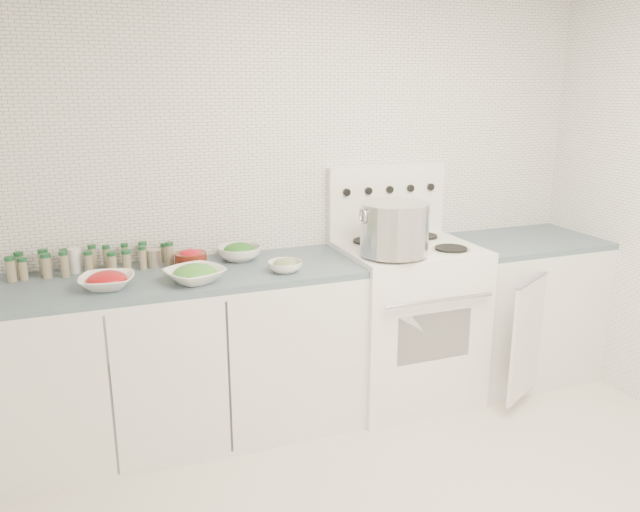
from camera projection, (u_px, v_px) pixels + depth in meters
The scene contains 13 objects.
room_walls at pixel (456, 163), 2.18m from camera, with size 3.54×3.04×2.52m.
counter_left at pixel (183, 356), 3.27m from camera, with size 1.85×0.62×0.90m.
stove at pixel (405, 317), 3.69m from camera, with size 0.76×0.70×1.36m.
counter_right at pixel (519, 307), 3.99m from camera, with size 0.89×0.83×0.90m.
stock_pot at pixel (395, 227), 3.31m from camera, with size 0.38×0.36×0.28m.
bowl_tomato at pixel (107, 281), 2.92m from camera, with size 0.29×0.29×0.08m.
bowl_snowpea at pixel (195, 274), 3.01m from camera, with size 0.36×0.36×0.09m.
bowl_broccoli at pixel (239, 252), 3.40m from camera, with size 0.25×0.25×0.10m.
bowl_zucchini at pixel (285, 266), 3.18m from camera, with size 0.23×0.23×0.07m.
bowl_pepper at pixel (191, 259), 3.24m from camera, with size 0.17×0.17×0.10m.
salt_canister at pixel (75, 261), 3.16m from camera, with size 0.06×0.06×0.13m, color white.
tin_can at pixel (154, 258), 3.26m from camera, with size 0.07×0.07×0.09m, color #B1A796.
spice_cluster at pixel (88, 260), 3.17m from camera, with size 0.80×0.16×0.13m.
Camera 1 is at (-1.22, -1.88, 1.82)m, focal length 35.00 mm.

